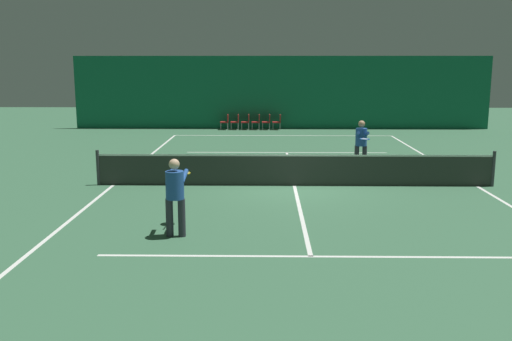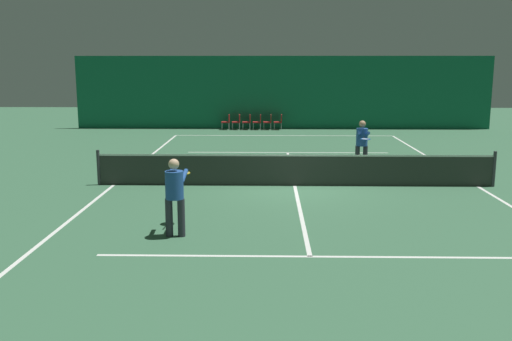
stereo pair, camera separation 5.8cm
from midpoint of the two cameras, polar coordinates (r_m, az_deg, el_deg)
ground_plane at (r=17.29m, az=3.98°, el=-1.52°), size 60.00×60.00×0.00m
backdrop_curtain at (r=31.91m, az=2.74°, el=7.78°), size 23.00×0.12×4.01m
court_line_baseline_far at (r=29.01m, az=2.87°, el=3.51°), size 11.00×0.10×0.00m
court_line_service_far at (r=23.57m, az=3.24°, el=1.81°), size 8.25×0.10×0.00m
court_line_service_near at (r=11.13m, az=5.57°, el=-8.56°), size 8.25×0.10×0.00m
court_line_sideline_left at (r=17.88m, az=-13.91°, el=-1.39°), size 0.10×23.80×0.00m
court_line_sideline_right at (r=18.40m, az=21.37°, el=-1.49°), size 0.10×23.80×0.00m
court_line_centre at (r=17.29m, az=3.98°, el=-1.51°), size 0.10×12.80×0.00m
tennis_net at (r=17.18m, az=4.01°, el=0.15°), size 12.00×0.10×1.07m
player_near at (r=12.23m, az=-7.98°, el=-2.06°), size 0.44×1.37×1.69m
player_far at (r=19.94m, az=10.63°, el=2.88°), size 0.45×1.38×1.71m
courtside_chair_0 at (r=31.54m, az=-2.87°, el=4.98°), size 0.44×0.44×0.84m
courtside_chair_1 at (r=31.51m, az=-1.82°, el=4.98°), size 0.44×0.44×0.84m
courtside_chair_2 at (r=31.48m, az=-0.77°, el=4.98°), size 0.44×0.44×0.84m
courtside_chair_3 at (r=31.47m, az=0.28°, el=4.98°), size 0.44×0.44×0.84m
courtside_chair_4 at (r=31.46m, az=1.33°, el=4.98°), size 0.44×0.44×0.84m
courtside_chair_5 at (r=31.47m, az=2.39°, el=4.97°), size 0.44×0.44×0.84m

